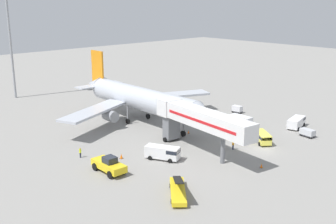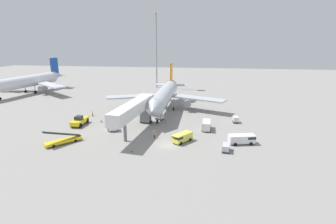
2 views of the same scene
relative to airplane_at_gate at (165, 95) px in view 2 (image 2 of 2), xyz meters
The scene contains 19 objects.
ground_plane 27.42m from the airplane_at_gate, 80.30° to the right, with size 300.00×300.00×0.00m, color gray.
airplane_at_gate is the anchor object (origin of this frame).
jet_bridge 20.17m from the airplane_at_gate, 101.53° to the right, with size 5.69×20.91×7.40m.
pushback_tug 25.95m from the airplane_at_gate, 139.09° to the right, with size 2.68×6.01×2.46m.
belt_loader_truck 33.83m from the airplane_at_gate, 120.93° to the right, with size 6.34×6.83×3.45m.
service_van_mid_right 21.50m from the airplane_at_gate, 119.21° to the right, with size 4.05×5.65×2.10m.
service_van_rear_left 25.92m from the airplane_at_gate, 73.37° to the right, with size 4.30×4.90×1.90m.
service_van_far_left 31.22m from the airplane_at_gate, 50.07° to the right, with size 5.71×3.21×1.94m.
service_van_mid_center 20.51m from the airplane_at_gate, 51.67° to the right, with size 2.14×4.52×2.14m.
baggage_cart_outer_left 10.19m from the airplane_at_gate, 90.69° to the right, with size 2.71×2.36×1.53m.
baggage_cart_near_right 22.47m from the airplane_at_gate, 24.62° to the right, with size 1.45×2.21×1.57m.
baggage_cart_mid_left 32.73m from the airplane_at_gate, 59.99° to the right, with size 1.67×2.80×1.42m.
ground_crew_worker_foreground 21.70m from the airplane_at_gate, 155.15° to the right, with size 0.36×0.36×1.68m.
ground_crew_worker_midground 23.50m from the airplane_at_gate, 87.35° to the right, with size 0.38×0.38×1.69m.
safety_cone_alpha 20.72m from the airplane_at_gate, 137.38° to the right, with size 0.51×0.51×0.77m.
safety_cone_bravo 31.23m from the airplane_at_gate, 93.59° to the right, with size 0.42×0.42×0.65m.
safety_cone_charlie 13.03m from the airplane_at_gate, 81.05° to the right, with size 0.37×0.37×0.57m.
airplane_background 60.61m from the airplane_at_gate, 162.46° to the left, with size 36.94×38.25×13.11m.
apron_light_mast 42.79m from the airplane_at_gate, 103.77° to the left, with size 2.40×2.40×32.86m.
Camera 2 is at (6.89, -49.72, 21.19)m, focal length 27.94 mm.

